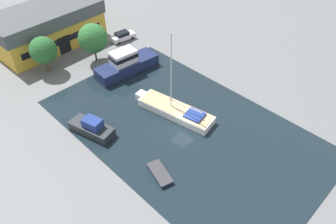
{
  "coord_description": "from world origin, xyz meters",
  "views": [
    {
      "loc": [
        -24.35,
        -21.56,
        31.3
      ],
      "look_at": [
        0.0,
        2.86,
        1.0
      ],
      "focal_mm": 35.0,
      "sensor_mm": 36.0,
      "label": 1
    }
  ],
  "objects_px": {
    "quay_tree_near_building": "(43,50)",
    "small_dinghy": "(160,173)",
    "warehouse_building": "(47,26)",
    "motor_cruiser": "(126,64)",
    "cabin_boat": "(92,128)",
    "sailboat_moored": "(175,110)",
    "quay_tree_by_water": "(93,38)",
    "parked_car": "(123,36)"
  },
  "relations": [
    {
      "from": "warehouse_building",
      "to": "sailboat_moored",
      "type": "relative_size",
      "value": 1.57
    },
    {
      "from": "quay_tree_by_water",
      "to": "cabin_boat",
      "type": "distance_m",
      "value": 18.45
    },
    {
      "from": "quay_tree_near_building",
      "to": "small_dinghy",
      "type": "distance_m",
      "value": 29.33
    },
    {
      "from": "quay_tree_by_water",
      "to": "quay_tree_near_building",
      "type": "bearing_deg",
      "value": 158.27
    },
    {
      "from": "small_dinghy",
      "to": "sailboat_moored",
      "type": "bearing_deg",
      "value": -128.79
    },
    {
      "from": "quay_tree_by_water",
      "to": "warehouse_building",
      "type": "bearing_deg",
      "value": 102.81
    },
    {
      "from": "motor_cruiser",
      "to": "sailboat_moored",
      "type": "bearing_deg",
      "value": 176.47
    },
    {
      "from": "motor_cruiser",
      "to": "cabin_boat",
      "type": "height_order",
      "value": "motor_cruiser"
    },
    {
      "from": "quay_tree_near_building",
      "to": "motor_cruiser",
      "type": "height_order",
      "value": "quay_tree_near_building"
    },
    {
      "from": "quay_tree_by_water",
      "to": "cabin_boat",
      "type": "xyz_separation_m",
      "value": [
        -10.96,
        -14.43,
        -3.48
      ]
    },
    {
      "from": "cabin_boat",
      "to": "small_dinghy",
      "type": "bearing_deg",
      "value": -97.36
    },
    {
      "from": "quay_tree_near_building",
      "to": "cabin_boat",
      "type": "height_order",
      "value": "quay_tree_near_building"
    },
    {
      "from": "quay_tree_near_building",
      "to": "sailboat_moored",
      "type": "height_order",
      "value": "sailboat_moored"
    },
    {
      "from": "warehouse_building",
      "to": "parked_car",
      "type": "xyz_separation_m",
      "value": [
        10.46,
        -8.6,
        -2.65
      ]
    },
    {
      "from": "quay_tree_by_water",
      "to": "small_dinghy",
      "type": "bearing_deg",
      "value": -110.02
    },
    {
      "from": "parked_car",
      "to": "sailboat_moored",
      "type": "xyz_separation_m",
      "value": [
        -8.31,
        -21.97,
        -0.21
      ]
    },
    {
      "from": "warehouse_building",
      "to": "parked_car",
      "type": "distance_m",
      "value": 13.8
    },
    {
      "from": "quay_tree_near_building",
      "to": "cabin_boat",
      "type": "bearing_deg",
      "value": -100.87
    },
    {
      "from": "quay_tree_near_building",
      "to": "cabin_boat",
      "type": "relative_size",
      "value": 0.93
    },
    {
      "from": "warehouse_building",
      "to": "cabin_boat",
      "type": "distance_m",
      "value": 26.92
    },
    {
      "from": "cabin_boat",
      "to": "warehouse_building",
      "type": "bearing_deg",
      "value": 56.94
    },
    {
      "from": "warehouse_building",
      "to": "quay_tree_by_water",
      "type": "xyz_separation_m",
      "value": [
        2.5,
        -10.98,
        0.85
      ]
    },
    {
      "from": "sailboat_moored",
      "to": "cabin_boat",
      "type": "distance_m",
      "value": 11.8
    },
    {
      "from": "parked_car",
      "to": "motor_cruiser",
      "type": "relative_size",
      "value": 0.44
    },
    {
      "from": "sailboat_moored",
      "to": "motor_cruiser",
      "type": "height_order",
      "value": "sailboat_moored"
    },
    {
      "from": "sailboat_moored",
      "to": "motor_cruiser",
      "type": "relative_size",
      "value": 1.14
    },
    {
      "from": "sailboat_moored",
      "to": "parked_car",
      "type": "bearing_deg",
      "value": 58.7
    },
    {
      "from": "quay_tree_by_water",
      "to": "parked_car",
      "type": "relative_size",
      "value": 1.39
    },
    {
      "from": "parked_car",
      "to": "cabin_boat",
      "type": "relative_size",
      "value": 0.74
    },
    {
      "from": "quay_tree_near_building",
      "to": "sailboat_moored",
      "type": "xyz_separation_m",
      "value": [
        7.25,
        -22.62,
        -3.33
      ]
    },
    {
      "from": "sailboat_moored",
      "to": "small_dinghy",
      "type": "relative_size",
      "value": 3.02
    },
    {
      "from": "quay_tree_by_water",
      "to": "parked_car",
      "type": "height_order",
      "value": "quay_tree_by_water"
    },
    {
      "from": "sailboat_moored",
      "to": "quay_tree_by_water",
      "type": "bearing_deg",
      "value": 78.41
    },
    {
      "from": "warehouse_building",
      "to": "quay_tree_near_building",
      "type": "distance_m",
      "value": 9.46
    },
    {
      "from": "quay_tree_by_water",
      "to": "parked_car",
      "type": "xyz_separation_m",
      "value": [
        7.96,
        2.38,
        -3.5
      ]
    },
    {
      "from": "quay_tree_by_water",
      "to": "small_dinghy",
      "type": "xyz_separation_m",
      "value": [
        -9.47,
        -26.0,
        -4.12
      ]
    },
    {
      "from": "warehouse_building",
      "to": "motor_cruiser",
      "type": "height_order",
      "value": "warehouse_building"
    },
    {
      "from": "quay_tree_by_water",
      "to": "motor_cruiser",
      "type": "xyz_separation_m",
      "value": [
        1.6,
        -6.42,
        -2.91
      ]
    },
    {
      "from": "motor_cruiser",
      "to": "small_dinghy",
      "type": "relative_size",
      "value": 2.66
    },
    {
      "from": "small_dinghy",
      "to": "cabin_boat",
      "type": "distance_m",
      "value": 11.68
    },
    {
      "from": "quay_tree_near_building",
      "to": "small_dinghy",
      "type": "xyz_separation_m",
      "value": [
        -1.87,
        -29.03,
        -3.74
      ]
    },
    {
      "from": "warehouse_building",
      "to": "quay_tree_by_water",
      "type": "bearing_deg",
      "value": -79.34
    }
  ]
}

